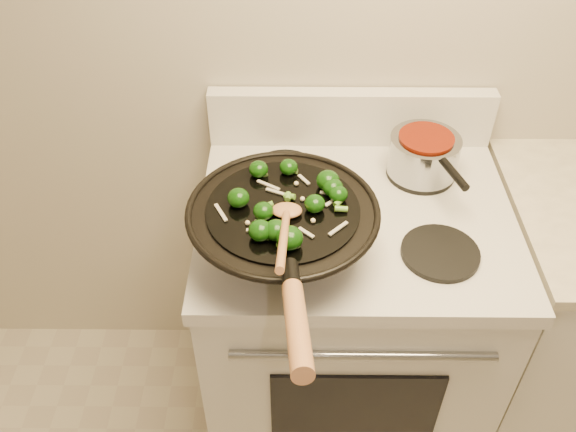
{
  "coord_description": "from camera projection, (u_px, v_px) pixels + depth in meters",
  "views": [
    {
      "loc": [
        -0.44,
        0.04,
        1.92
      ],
      "look_at": [
        -0.45,
        1.02,
        1.03
      ],
      "focal_mm": 38.0,
      "sensor_mm": 36.0,
      "label": 1
    }
  ],
  "objects": [
    {
      "name": "wok",
      "position": [
        283.0,
        229.0,
        1.34
      ],
      "size": [
        0.42,
        0.7,
        0.25
      ],
      "color": "black",
      "rests_on": "stove"
    },
    {
      "name": "stove",
      "position": [
        345.0,
        323.0,
        1.81
      ],
      "size": [
        0.78,
        0.67,
        1.08
      ],
      "color": "silver",
      "rests_on": "ground"
    },
    {
      "name": "wooden_spoon",
      "position": [
        285.0,
        226.0,
        1.21
      ],
      "size": [
        0.07,
        0.29,
        0.11
      ],
      "color": "#AF7244",
      "rests_on": "wok"
    },
    {
      "name": "stirfry",
      "position": [
        290.0,
        203.0,
        1.29
      ],
      "size": [
        0.29,
        0.29,
        0.05
      ],
      "color": "#0E3608",
      "rests_on": "wok"
    },
    {
      "name": "saucepan",
      "position": [
        424.0,
        154.0,
        1.58
      ],
      "size": [
        0.18,
        0.29,
        0.11
      ],
      "color": "#92959A",
      "rests_on": "stove"
    }
  ]
}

